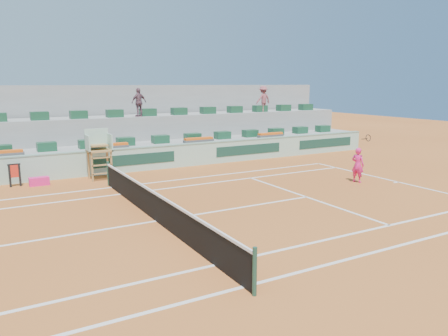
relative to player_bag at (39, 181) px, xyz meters
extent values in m
plane|color=#A4521F|center=(2.71, -7.49, -0.19)|extent=(90.00, 90.00, 0.00)
cube|color=#999996|center=(2.71, 3.21, 0.41)|extent=(36.00, 4.00, 1.20)
cube|color=#999996|center=(2.71, 4.81, 1.11)|extent=(36.00, 2.40, 2.60)
cube|color=#999996|center=(2.71, 6.41, 2.01)|extent=(36.00, 0.40, 4.40)
cube|color=#F7207E|center=(0.00, 0.00, 0.00)|extent=(0.84, 0.38, 0.38)
imported|color=#6E4956|center=(6.08, 3.93, 3.24)|extent=(1.04, 0.65, 1.65)
imported|color=#934950|center=(14.85, 4.04, 3.28)|extent=(1.20, 0.80, 1.74)
cube|color=silver|center=(14.60, -7.49, -0.18)|extent=(0.12, 10.97, 0.01)
cube|color=silver|center=(2.71, -12.98, -0.18)|extent=(23.77, 0.12, 0.01)
cube|color=silver|center=(2.71, -2.01, -0.18)|extent=(23.77, 0.12, 0.01)
cube|color=silver|center=(2.71, -11.61, -0.18)|extent=(23.77, 0.12, 0.01)
cube|color=silver|center=(2.71, -3.38, -0.18)|extent=(23.77, 0.12, 0.01)
cube|color=silver|center=(9.11, -7.49, -0.18)|extent=(0.12, 8.23, 0.01)
cube|color=silver|center=(2.71, -7.49, -0.18)|extent=(12.80, 0.12, 0.01)
cube|color=silver|center=(14.45, -7.49, -0.18)|extent=(0.30, 0.12, 0.01)
cube|color=black|center=(2.71, -7.49, 0.27)|extent=(0.03, 11.87, 0.92)
cube|color=white|center=(2.71, -7.49, 0.77)|extent=(0.06, 11.87, 0.07)
cylinder|color=#1C4131|center=(2.71, -13.43, 0.36)|extent=(0.10, 0.10, 1.10)
cylinder|color=#1C4131|center=(2.71, -1.56, 0.36)|extent=(0.10, 0.10, 1.10)
cube|color=#A0CAB6|center=(2.71, 1.01, 0.41)|extent=(36.00, 0.30, 1.20)
cube|color=gray|center=(2.71, 1.01, 1.04)|extent=(36.00, 0.34, 0.06)
cube|color=#163D31|center=(4.71, 0.85, 0.46)|extent=(4.40, 0.02, 0.56)
cube|color=#163D31|center=(11.71, 0.85, 0.46)|extent=(4.40, 0.02, 0.56)
cube|color=#163D31|center=(17.71, 0.85, 0.46)|extent=(4.40, 0.02, 0.56)
cube|color=olive|center=(2.26, -0.44, 0.49)|extent=(0.08, 0.08, 1.35)
cube|color=olive|center=(3.16, -0.44, 0.49)|extent=(0.08, 0.08, 1.35)
cube|color=olive|center=(2.26, 0.26, 0.49)|extent=(0.08, 0.08, 1.35)
cube|color=olive|center=(3.16, 0.26, 0.49)|extent=(0.08, 0.08, 1.35)
cube|color=olive|center=(2.71, -0.09, 1.20)|extent=(1.10, 0.90, 0.08)
cube|color=#A0CAB6|center=(2.71, 0.29, 1.71)|extent=(1.10, 0.08, 1.00)
cube|color=#A0CAB6|center=(2.19, -0.09, 1.56)|extent=(0.06, 0.90, 0.80)
cube|color=#A0CAB6|center=(3.23, -0.09, 1.56)|extent=(0.06, 0.90, 0.80)
cube|color=olive|center=(2.71, 0.01, 1.44)|extent=(0.80, 0.60, 0.08)
cube|color=olive|center=(2.71, -0.44, 0.16)|extent=(0.90, 0.08, 0.06)
cube|color=olive|center=(2.71, -0.44, 0.56)|extent=(0.90, 0.08, 0.06)
cube|color=olive|center=(2.71, -0.44, 0.91)|extent=(0.90, 0.08, 0.06)
cube|color=#18482D|center=(-1.29, 2.31, 1.23)|extent=(0.90, 0.60, 0.44)
cube|color=#18482D|center=(0.71, 2.31, 1.23)|extent=(0.90, 0.60, 0.44)
cube|color=#18482D|center=(2.71, 2.31, 1.23)|extent=(0.90, 0.60, 0.44)
cube|color=#18482D|center=(4.71, 2.31, 1.23)|extent=(0.90, 0.60, 0.44)
cube|color=#18482D|center=(6.71, 2.31, 1.23)|extent=(0.90, 0.60, 0.44)
cube|color=#18482D|center=(8.71, 2.31, 1.23)|extent=(0.90, 0.60, 0.44)
cube|color=#18482D|center=(10.71, 2.31, 1.23)|extent=(0.90, 0.60, 0.44)
cube|color=#18482D|center=(12.71, 2.31, 1.23)|extent=(0.90, 0.60, 0.44)
cube|color=#18482D|center=(14.71, 2.31, 1.23)|extent=(0.90, 0.60, 0.44)
cube|color=#18482D|center=(16.71, 2.31, 1.23)|extent=(0.90, 0.60, 0.44)
cube|color=#18482D|center=(18.71, 2.31, 1.23)|extent=(0.90, 0.60, 0.44)
cube|color=#18482D|center=(0.71, 4.21, 2.63)|extent=(0.90, 0.60, 0.44)
cube|color=#18482D|center=(2.71, 4.21, 2.63)|extent=(0.90, 0.60, 0.44)
cube|color=#18482D|center=(4.71, 4.21, 2.63)|extent=(0.90, 0.60, 0.44)
cube|color=#18482D|center=(6.71, 4.21, 2.63)|extent=(0.90, 0.60, 0.44)
cube|color=#18482D|center=(8.71, 4.21, 2.63)|extent=(0.90, 0.60, 0.44)
cube|color=#18482D|center=(10.71, 4.21, 2.63)|extent=(0.90, 0.60, 0.44)
cube|color=#18482D|center=(12.71, 4.21, 2.63)|extent=(0.90, 0.60, 0.44)
cube|color=#18482D|center=(14.71, 4.21, 2.63)|extent=(0.90, 0.60, 0.44)
cube|color=#18482D|center=(16.71, 4.21, 2.63)|extent=(0.90, 0.60, 0.44)
cube|color=#18482D|center=(18.71, 4.21, 2.63)|extent=(0.90, 0.60, 0.44)
cube|color=#505050|center=(-1.29, 1.51, 1.09)|extent=(1.80, 0.36, 0.16)
cube|color=#ED5813|center=(-1.29, 1.51, 1.23)|extent=(1.70, 0.32, 0.12)
cube|color=#505050|center=(3.71, 1.51, 1.09)|extent=(1.80, 0.36, 0.16)
cube|color=#ED5813|center=(3.71, 1.51, 1.23)|extent=(1.70, 0.32, 0.12)
cube|color=#505050|center=(8.71, 1.51, 1.09)|extent=(1.80, 0.36, 0.16)
cube|color=#ED5813|center=(8.71, 1.51, 1.23)|extent=(1.70, 0.32, 0.12)
cube|color=#505050|center=(13.71, 1.51, 1.09)|extent=(1.80, 0.36, 0.16)
cube|color=#ED5813|center=(13.71, 1.51, 1.23)|extent=(1.70, 0.32, 0.12)
cube|color=black|center=(-1.15, 0.28, 0.31)|extent=(0.09, 0.09, 1.00)
cube|color=black|center=(-0.75, 0.28, 0.31)|extent=(0.09, 0.09, 1.00)
cube|color=black|center=(-0.95, 0.28, 0.81)|extent=(0.53, 0.07, 0.06)
cube|color=red|center=(-0.95, 0.26, 0.51)|extent=(0.39, 0.04, 0.56)
imported|color=#F7207E|center=(12.93, -6.52, 0.62)|extent=(0.55, 0.68, 1.61)
cylinder|color=black|center=(12.93, -6.82, 1.86)|extent=(0.03, 0.35, 0.09)
torus|color=black|center=(12.93, -7.04, 1.93)|extent=(0.31, 0.08, 0.31)
camera|label=1|loc=(-2.14, -20.70, 4.31)|focal=35.00mm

